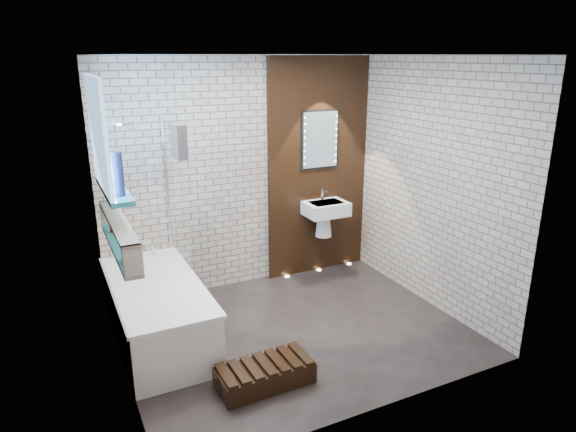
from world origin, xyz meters
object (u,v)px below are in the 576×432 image
bathtub (157,311)px  bath_screen (176,195)px  walnut_step (265,375)px  led_mirror (320,140)px  washbasin (325,213)px

bathtub → bath_screen: 1.14m
bath_screen → walnut_step: (0.27, -1.54, -1.19)m
led_mirror → bathtub: bearing=-160.2°
washbasin → led_mirror: 0.88m
walnut_step → led_mirror: bearing=50.5°
bathtub → washbasin: 2.32m
led_mirror → walnut_step: 2.89m
washbasin → walnut_step: 2.42m
bath_screen → bathtub: bearing=-128.9°
walnut_step → bath_screen: bearing=100.0°
bathtub → led_mirror: size_ratio=2.49×
bath_screen → washbasin: size_ratio=2.41×
bathtub → bath_screen: bearing=51.1°
led_mirror → walnut_step: led_mirror is taller
bathtub → led_mirror: led_mirror is taller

